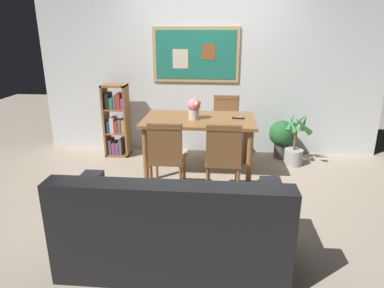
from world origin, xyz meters
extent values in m
plane|color=tan|center=(0.00, 0.00, 0.00)|extent=(12.00, 12.00, 0.00)
cube|color=silver|center=(0.00, 1.50, 1.30)|extent=(5.20, 0.10, 2.60)
cube|color=tan|center=(-0.20, 1.44, 1.51)|extent=(1.29, 0.02, 0.80)
cube|color=#1E7260|center=(-0.20, 1.42, 1.51)|extent=(1.19, 0.01, 0.70)
cube|color=beige|center=(-0.43, 1.41, 1.45)|extent=(0.23, 0.00, 0.28)
cube|color=brown|center=(-0.01, 1.41, 1.55)|extent=(0.19, 0.00, 0.22)
cube|color=brown|center=(-0.08, 0.58, 0.74)|extent=(1.47, 0.90, 0.04)
cylinder|color=brown|center=(-0.74, 0.21, 0.36)|extent=(0.07, 0.07, 0.72)
cylinder|color=brown|center=(0.57, 0.21, 0.36)|extent=(0.07, 0.07, 0.72)
cylinder|color=brown|center=(-0.74, 0.95, 0.36)|extent=(0.07, 0.07, 0.72)
cylinder|color=brown|center=(0.57, 0.95, 0.36)|extent=(0.07, 0.07, 0.72)
cube|color=brown|center=(0.27, 1.28, 0.44)|extent=(0.40, 0.40, 0.03)
cube|color=#C6B299|center=(0.27, 1.28, 0.47)|extent=(0.36, 0.36, 0.03)
cylinder|color=brown|center=(0.44, 1.45, 0.21)|extent=(0.04, 0.04, 0.42)
cylinder|color=brown|center=(0.10, 1.45, 0.21)|extent=(0.04, 0.04, 0.42)
cylinder|color=brown|center=(0.44, 1.11, 0.21)|extent=(0.04, 0.04, 0.42)
cylinder|color=brown|center=(0.10, 1.11, 0.21)|extent=(0.04, 0.04, 0.42)
cube|color=brown|center=(0.27, 1.46, 0.68)|extent=(0.38, 0.04, 0.46)
cube|color=brown|center=(0.27, 1.46, 0.88)|extent=(0.38, 0.05, 0.06)
cube|color=brown|center=(-0.40, -0.11, 0.44)|extent=(0.40, 0.40, 0.03)
cube|color=#C6B299|center=(-0.40, -0.11, 0.47)|extent=(0.36, 0.36, 0.03)
cylinder|color=brown|center=(-0.57, -0.28, 0.21)|extent=(0.04, 0.04, 0.42)
cylinder|color=brown|center=(-0.23, -0.28, 0.21)|extent=(0.04, 0.04, 0.42)
cylinder|color=brown|center=(-0.57, 0.06, 0.21)|extent=(0.04, 0.04, 0.42)
cylinder|color=brown|center=(-0.23, 0.06, 0.21)|extent=(0.04, 0.04, 0.42)
cube|color=brown|center=(-0.40, -0.29, 0.68)|extent=(0.38, 0.04, 0.46)
cube|color=brown|center=(-0.40, -0.29, 0.88)|extent=(0.38, 0.05, 0.06)
cube|color=brown|center=(0.24, -0.10, 0.44)|extent=(0.40, 0.40, 0.03)
cube|color=#C6B299|center=(0.24, -0.10, 0.47)|extent=(0.36, 0.36, 0.03)
cylinder|color=brown|center=(0.07, -0.27, 0.21)|extent=(0.04, 0.04, 0.42)
cylinder|color=brown|center=(0.41, -0.27, 0.21)|extent=(0.04, 0.04, 0.42)
cylinder|color=brown|center=(0.07, 0.07, 0.21)|extent=(0.04, 0.04, 0.42)
cylinder|color=brown|center=(0.41, 0.07, 0.21)|extent=(0.04, 0.04, 0.42)
cube|color=brown|center=(0.24, -0.28, 0.68)|extent=(0.38, 0.04, 0.46)
cube|color=brown|center=(0.24, -0.28, 0.88)|extent=(0.38, 0.05, 0.06)
cube|color=black|center=(-0.15, -1.31, 0.20)|extent=(1.80, 0.84, 0.40)
cube|color=black|center=(-0.15, -1.63, 0.62)|extent=(1.80, 0.20, 0.44)
cube|color=black|center=(-0.96, -1.31, 0.51)|extent=(0.18, 0.80, 0.22)
cube|color=black|center=(0.66, -1.31, 0.51)|extent=(0.18, 0.80, 0.22)
cube|color=maroon|center=(-0.60, -1.49, 0.56)|extent=(0.32, 0.16, 0.33)
cube|color=#8C6B4C|center=(-0.15, -1.49, 0.56)|extent=(0.32, 0.16, 0.33)
cube|color=brown|center=(-1.55, 1.14, 0.55)|extent=(0.03, 0.28, 1.10)
cube|color=brown|center=(-1.22, 1.14, 0.55)|extent=(0.03, 0.28, 1.10)
cube|color=brown|center=(-1.38, 1.14, 0.01)|extent=(0.36, 0.28, 0.03)
cube|color=brown|center=(-1.38, 1.14, 1.09)|extent=(0.36, 0.28, 0.03)
cube|color=brown|center=(-1.38, 1.14, 0.37)|extent=(0.30, 0.28, 0.02)
cube|color=brown|center=(-1.38, 1.14, 0.73)|extent=(0.30, 0.28, 0.02)
cube|color=#595960|center=(-1.50, 1.14, 0.14)|extent=(0.05, 0.22, 0.23)
cube|color=#7F3F72|center=(-1.44, 1.14, 0.12)|extent=(0.05, 0.22, 0.18)
cube|color=#7F3F72|center=(-1.38, 1.14, 0.12)|extent=(0.05, 0.22, 0.17)
cube|color=#595960|center=(-1.33, 1.14, 0.15)|extent=(0.04, 0.22, 0.24)
cube|color=#2D4C8C|center=(-1.50, 1.14, 0.47)|extent=(0.05, 0.22, 0.18)
cube|color=beige|center=(-1.43, 1.14, 0.49)|extent=(0.06, 0.22, 0.23)
cube|color=#B2332D|center=(-1.37, 1.14, 0.47)|extent=(0.05, 0.22, 0.18)
cube|color=#595960|center=(-1.32, 1.14, 0.47)|extent=(0.05, 0.22, 0.19)
cube|color=gold|center=(-1.26, 1.14, 0.47)|extent=(0.04, 0.22, 0.19)
cube|color=black|center=(-1.49, 1.14, 0.86)|extent=(0.06, 0.22, 0.23)
cube|color=#337247|center=(-1.42, 1.14, 0.83)|extent=(0.05, 0.22, 0.17)
cube|color=#595960|center=(-1.37, 1.14, 0.84)|extent=(0.04, 0.22, 0.20)
cube|color=#B2332D|center=(-1.31, 1.14, 0.86)|extent=(0.06, 0.22, 0.23)
cube|color=#7F3F72|center=(-1.26, 1.14, 0.83)|extent=(0.04, 0.22, 0.16)
cylinder|color=#4C4742|center=(1.13, 1.23, 0.11)|extent=(0.21, 0.21, 0.23)
cylinder|color=#332319|center=(1.13, 1.23, 0.22)|extent=(0.19, 0.19, 0.02)
sphere|color=#235B2D|center=(1.13, 1.23, 0.39)|extent=(0.39, 0.39, 0.39)
cylinder|color=#235B2D|center=(1.17, 1.11, 0.15)|extent=(0.03, 0.03, 0.25)
cylinder|color=#235B2D|center=(1.23, 1.30, 0.14)|extent=(0.03, 0.03, 0.25)
cylinder|color=#B2ADA3|center=(1.26, 0.95, 0.12)|extent=(0.26, 0.26, 0.23)
cylinder|color=#332319|center=(1.26, 0.95, 0.22)|extent=(0.24, 0.24, 0.02)
cylinder|color=brown|center=(1.26, 0.95, 0.37)|extent=(0.04, 0.04, 0.29)
cone|color=#387F3D|center=(1.37, 0.96, 0.64)|extent=(0.10, 0.24, 0.28)
cone|color=#387F3D|center=(1.31, 1.05, 0.63)|extent=(0.25, 0.18, 0.27)
cone|color=#387F3D|center=(1.20, 1.00, 0.63)|extent=(0.19, 0.21, 0.26)
cone|color=#387F3D|center=(1.20, 0.91, 0.61)|extent=(0.18, 0.21, 0.24)
cone|color=#387F3D|center=(1.32, 0.81, 0.63)|extent=(0.31, 0.18, 0.29)
cylinder|color=beige|center=(-0.15, 0.53, 0.82)|extent=(0.14, 0.14, 0.13)
sphere|color=pink|center=(-0.15, 0.53, 0.95)|extent=(0.17, 0.17, 0.17)
sphere|color=#D86633|center=(-0.18, 0.59, 0.93)|extent=(0.07, 0.07, 0.07)
sphere|color=#EACC4C|center=(-0.11, 0.47, 0.97)|extent=(0.06, 0.06, 0.06)
sphere|color=#D86633|center=(-0.08, 0.55, 0.97)|extent=(0.05, 0.05, 0.05)
cube|color=black|center=(0.43, 0.60, 0.77)|extent=(0.16, 0.06, 0.02)
cube|color=gray|center=(0.43, 0.60, 0.78)|extent=(0.10, 0.04, 0.00)
camera|label=1|loc=(0.21, -3.76, 1.87)|focal=31.81mm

